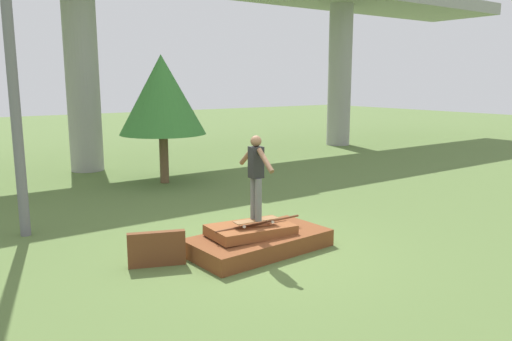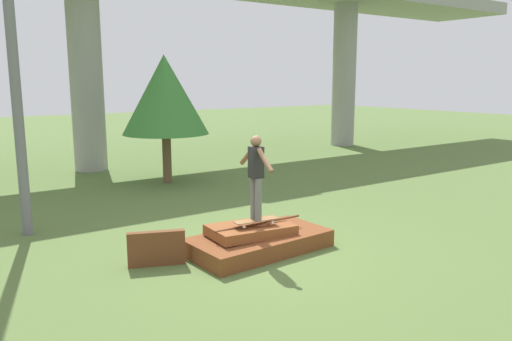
# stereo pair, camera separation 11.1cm
# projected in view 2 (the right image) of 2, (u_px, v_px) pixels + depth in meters

# --- Properties ---
(ground_plane) EXTENTS (80.00, 80.00, 0.00)m
(ground_plane) POSITION_uv_depth(u_px,v_px,m) (259.00, 250.00, 9.21)
(ground_plane) COLOR #567038
(scrap_pile) EXTENTS (2.65, 1.46, 0.54)m
(scrap_pile) POSITION_uv_depth(u_px,v_px,m) (258.00, 240.00, 9.16)
(scrap_pile) COLOR brown
(scrap_pile) RESTS_ON ground_plane
(scrap_plank_loose) EXTENTS (0.94, 0.47, 0.60)m
(scrap_plank_loose) POSITION_uv_depth(u_px,v_px,m) (156.00, 248.00, 8.42)
(scrap_plank_loose) COLOR brown
(scrap_plank_loose) RESTS_ON ground_plane
(skateboard) EXTENTS (0.86, 0.30, 0.09)m
(skateboard) POSITION_uv_depth(u_px,v_px,m) (256.00, 220.00, 8.97)
(skateboard) COLOR brown
(skateboard) RESTS_ON scrap_pile
(skater) EXTENTS (0.24, 1.13, 1.52)m
(skater) POSITION_uv_depth(u_px,v_px,m) (256.00, 172.00, 8.81)
(skater) COLOR slate
(skater) RESTS_ON skateboard
(utility_pole) EXTENTS (1.30, 0.20, 8.00)m
(utility_pole) POSITION_uv_depth(u_px,v_px,m) (10.00, 25.00, 9.44)
(utility_pole) COLOR slate
(utility_pole) RESTS_ON ground_plane
(tree_behind_left) EXTENTS (2.58, 2.58, 3.85)m
(tree_behind_left) POSITION_uv_depth(u_px,v_px,m) (165.00, 95.00, 14.87)
(tree_behind_left) COLOR brown
(tree_behind_left) RESTS_ON ground_plane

